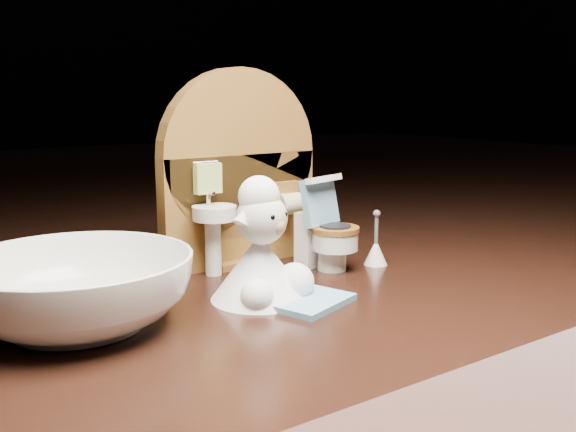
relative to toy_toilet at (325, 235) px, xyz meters
name	(u,v)px	position (x,y,z in m)	size (l,w,h in m)	color
backdrop_panel	(239,180)	(-0.05, 0.05, 0.04)	(0.13, 0.05, 0.15)	brown
toy_toilet	(325,235)	(0.00, 0.00, 0.00)	(0.04, 0.05, 0.07)	white
bath_mat	(307,301)	(-0.06, -0.06, -0.02)	(0.05, 0.04, 0.00)	#6CA6C6
toilet_brush	(376,250)	(0.04, -0.01, -0.01)	(0.02, 0.02, 0.04)	white
plush_lamb	(262,256)	(-0.08, -0.04, 0.00)	(0.06, 0.06, 0.08)	white
ceramic_bowl	(77,291)	(-0.19, -0.02, -0.01)	(0.13, 0.13, 0.04)	white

